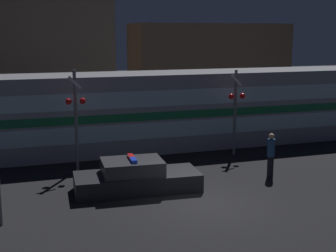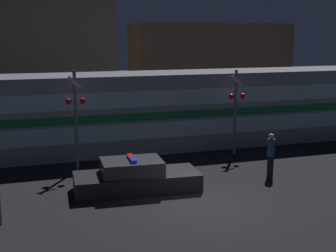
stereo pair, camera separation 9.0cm
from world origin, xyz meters
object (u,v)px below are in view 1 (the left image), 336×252
at_px(train, 190,109).
at_px(pedestrian, 271,155).
at_px(police_car, 136,178).
at_px(crossing_signal_near, 236,107).

xyz_separation_m(train, pedestrian, (1.12, -6.32, -0.99)).
bearing_deg(pedestrian, police_car, 179.77).
distance_m(police_car, pedestrian, 5.66).
relative_size(police_car, pedestrian, 2.61).
bearing_deg(police_car, train, 58.01).
height_order(police_car, crossing_signal_near, crossing_signal_near).
bearing_deg(police_car, crossing_signal_near, 35.82).
height_order(train, pedestrian, train).
bearing_deg(train, police_car, -125.65).
distance_m(train, pedestrian, 6.50).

